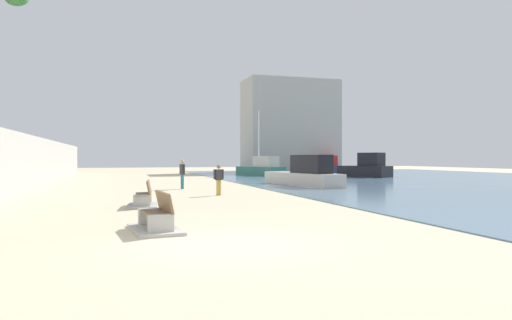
{
  "coord_description": "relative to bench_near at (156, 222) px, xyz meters",
  "views": [
    {
      "loc": [
        -2.12,
        -9.43,
        1.84
      ],
      "look_at": [
        4.05,
        10.96,
        1.74
      ],
      "focal_mm": 31.67,
      "sensor_mm": 36.0,
      "label": 1
    }
  ],
  "objects": [
    {
      "name": "boat_mid_bay",
      "position": [
        12.92,
        31.89,
        0.54
      ],
      "size": [
        4.23,
        5.66,
        6.66
      ],
      "color": "#337060",
      "rests_on": "water_bay"
    },
    {
      "name": "seawall",
      "position": [
        -6.26,
        15.83,
        1.36
      ],
      "size": [
        0.8,
        64.0,
        3.19
      ],
      "primitive_type": "cube",
      "color": "#ADAAA3",
      "rests_on": "ground"
    },
    {
      "name": "ground_plane",
      "position": [
        1.24,
        15.83,
        -0.23
      ],
      "size": [
        120.0,
        120.0,
        0.0
      ],
      "primitive_type": "plane",
      "color": "beige"
    },
    {
      "name": "bench_near",
      "position": [
        0.0,
        0.0,
        0.0
      ],
      "size": [
        1.33,
        2.21,
        0.98
      ],
      "color": "#ADAAA3",
      "rests_on": "ground"
    },
    {
      "name": "person_standing",
      "position": [
        3.76,
        10.04,
        0.63
      ],
      "size": [
        0.53,
        0.22,
        1.51
      ],
      "color": "gold",
      "rests_on": "ground"
    },
    {
      "name": "person_walking",
      "position": [
        2.66,
        15.08,
        0.78
      ],
      "size": [
        0.3,
        0.49,
        1.73
      ],
      "color": "teal",
      "rests_on": "ground"
    },
    {
      "name": "boat_nearest",
      "position": [
        10.6,
        15.47,
        0.52
      ],
      "size": [
        2.91,
        7.38,
        1.99
      ],
      "color": "beige",
      "rests_on": "water_bay"
    },
    {
      "name": "water_bay",
      "position": [
        25.24,
        15.83,
        -0.21
      ],
      "size": [
        36.0,
        68.0,
        0.04
      ],
      "primitive_type": "cube",
      "color": "slate",
      "rests_on": "ground"
    },
    {
      "name": "harbor_building",
      "position": [
        20.59,
        43.83,
        5.74
      ],
      "size": [
        12.0,
        6.0,
        11.96
      ],
      "primitive_type": "cube",
      "color": "#ADAAA3",
      "rests_on": "ground"
    },
    {
      "name": "boat_far_left",
      "position": [
        21.36,
        25.97,
        0.63
      ],
      "size": [
        4.38,
        5.18,
        2.28
      ],
      "color": "black",
      "rests_on": "water_bay"
    },
    {
      "name": "bench_far",
      "position": [
        -0.01,
        5.98,
        0.0
      ],
      "size": [
        1.3,
        2.2,
        0.98
      ],
      "color": "#ADAAA3",
      "rests_on": "ground"
    },
    {
      "name": "boat_distant",
      "position": [
        24.68,
        40.52,
        0.55
      ],
      "size": [
        4.67,
        8.19,
        2.07
      ],
      "color": "navy",
      "rests_on": "water_bay"
    }
  ]
}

